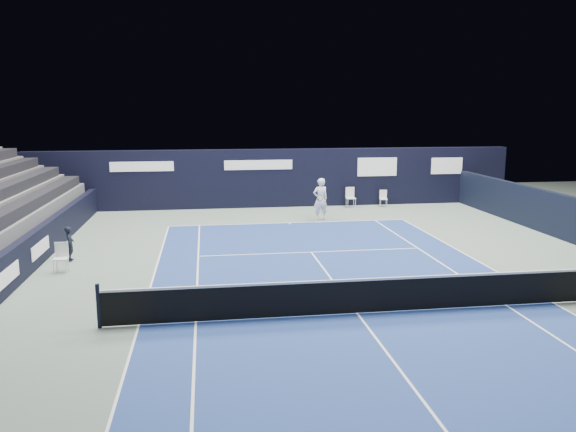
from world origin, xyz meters
The scene contains 11 objects.
ground centered at (0.00, 2.00, 0.00)m, with size 48.00×48.00×0.00m, color slate.
court_surface centered at (0.00, 0.00, 0.00)m, with size 10.97×23.77×0.01m, color navy.
folding_chair_back_a centered at (3.90, 15.73, 0.72)m, with size 0.48×0.51×1.08m.
folding_chair_back_b centered at (5.72, 15.64, 0.51)m, with size 0.46×0.45×0.89m.
line_judge_chair centered at (-8.48, 5.16, 0.54)m, with size 0.43×0.42×0.95m.
line_judge centered at (-8.50, 6.49, 0.60)m, with size 0.44×0.29×1.21m, color black.
court_markings centered at (0.00, 0.00, 0.01)m, with size 11.03×23.83×0.00m.
tennis_net centered at (0.00, 0.00, 0.51)m, with size 12.90×0.10×1.10m.
back_sponsor_wall centered at (0.01, 16.50, 1.55)m, with size 26.00×0.63×3.10m.
side_barrier_left centered at (-9.50, 5.97, 0.60)m, with size 0.33×22.00×1.20m.
tennis_player centered at (1.57, 12.40, 1.00)m, with size 0.82×0.93×2.01m.
Camera 1 is at (-3.77, -13.31, 5.18)m, focal length 35.00 mm.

